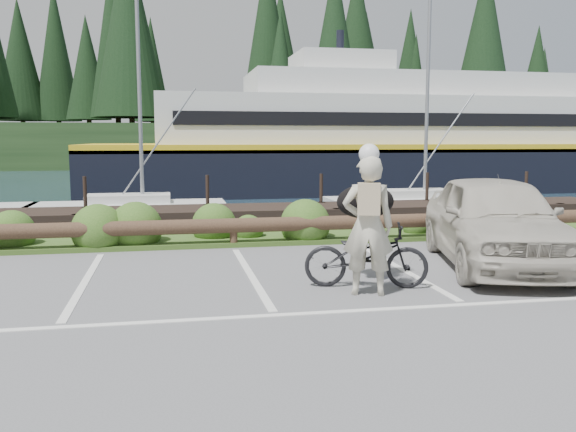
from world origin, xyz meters
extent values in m
plane|color=#58585B|center=(0.00, 0.00, 0.00)|extent=(72.00, 72.00, 0.00)
plane|color=#182C3B|center=(0.00, 48.00, -1.20)|extent=(160.00, 160.00, 0.00)
cube|color=#3D5B21|center=(0.00, 5.30, 0.05)|extent=(34.00, 1.60, 0.10)
imported|color=black|center=(1.59, 0.80, 0.48)|extent=(1.95, 1.13, 0.97)
imported|color=beige|center=(1.47, 0.39, 0.99)|extent=(0.83, 0.66, 1.99)
ellipsoid|color=black|center=(1.75, 1.37, 1.24)|extent=(0.70, 1.03, 0.54)
imported|color=beige|center=(4.30, 1.90, 0.81)|extent=(3.04, 5.06, 1.61)
camera|label=1|loc=(-1.27, -7.75, 2.21)|focal=38.00mm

